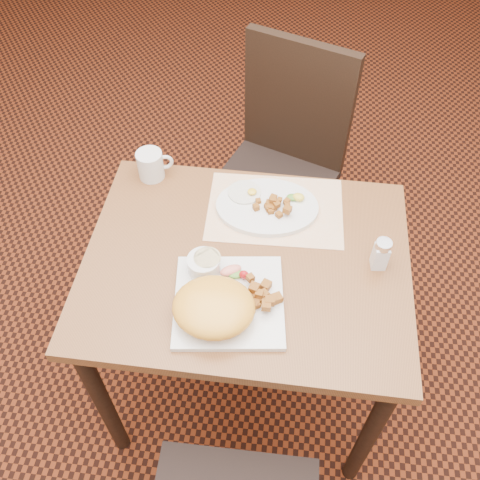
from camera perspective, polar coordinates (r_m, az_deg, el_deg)
name	(u,v)px	position (r m, az deg, el deg)	size (l,w,h in m)	color
ground	(245,377)	(2.12, 0.49, -14.42)	(8.00, 8.00, 0.00)	black
table	(246,282)	(1.57, 0.64, -4.52)	(0.90, 0.70, 0.75)	brown
chair_far	(282,158)	(2.08, 4.50, 8.75)	(0.54, 0.55, 0.97)	black
placemat	(275,209)	(1.60, 3.77, 3.28)	(0.40, 0.28, 0.00)	white
plate_square	(229,301)	(1.39, -1.18, -6.57)	(0.28, 0.28, 0.02)	silver
plate_oval	(267,207)	(1.59, 2.91, 3.56)	(0.30, 0.23, 0.02)	silver
hollandaise_mound	(213,307)	(1.33, -2.88, -7.18)	(0.21, 0.19, 0.08)	yellow
ramekin	(204,264)	(1.42, -3.86, -2.58)	(0.09, 0.09, 0.05)	silver
garnish_sq	(235,272)	(1.42, -0.56, -3.44)	(0.08, 0.06, 0.03)	#387223
fried_egg	(246,192)	(1.62, 0.60, 5.13)	(0.10, 0.10, 0.02)	white
garnish_ov	(296,197)	(1.60, 6.04, 4.57)	(0.06, 0.04, 0.02)	#387223
salt_shaker	(381,254)	(1.47, 14.79, -1.43)	(0.05, 0.05, 0.10)	white
coffee_mug	(151,165)	(1.69, -9.45, 7.92)	(0.11, 0.08, 0.09)	silver
home_fries_sq	(262,296)	(1.37, 2.32, -5.99)	(0.10, 0.10, 0.04)	#9F5B19
home_fries_ov	(274,206)	(1.57, 3.61, 3.69)	(0.12, 0.08, 0.03)	#9F5B19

